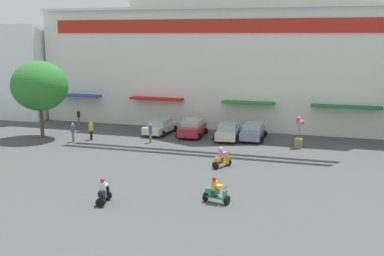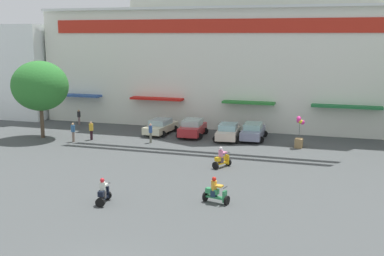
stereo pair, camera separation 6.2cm
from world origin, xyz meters
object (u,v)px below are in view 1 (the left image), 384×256
(scooter_rider_0, at_px, (222,159))
(pedestrian_0, at_px, (79,116))
(parked_car_1, at_px, (192,128))
(pedestrian_1, at_px, (91,130))
(pedestrian_3, at_px, (73,131))
(scooter_rider_5, at_px, (216,192))
(balloon_vendor_cart, at_px, (299,134))
(plaza_tree_0, at_px, (40,86))
(pedestrian_2, at_px, (150,132))
(parked_car_0, at_px, (160,126))
(parked_car_3, at_px, (253,131))
(scooter_rider_2, at_px, (104,193))
(parked_car_2, at_px, (228,132))

(scooter_rider_0, height_order, pedestrian_0, pedestrian_0)
(parked_car_1, bearing_deg, pedestrian_1, -153.96)
(pedestrian_1, bearing_deg, pedestrian_0, 128.47)
(pedestrian_0, bearing_deg, pedestrian_3, -63.22)
(scooter_rider_0, relative_size, scooter_rider_5, 0.99)
(scooter_rider_0, bearing_deg, pedestrian_3, 163.90)
(balloon_vendor_cart, bearing_deg, pedestrian_0, 171.43)
(plaza_tree_0, relative_size, pedestrian_2, 4.12)
(plaza_tree_0, relative_size, parked_car_1, 1.67)
(parked_car_0, xyz_separation_m, balloon_vendor_cart, (12.88, -1.78, 0.43))
(plaza_tree_0, xyz_separation_m, scooter_rider_0, (17.81, -4.84, -4.08))
(parked_car_3, height_order, scooter_rider_5, scooter_rider_5)
(parked_car_1, bearing_deg, plaza_tree_0, -160.67)
(pedestrian_2, distance_m, pedestrian_3, 6.75)
(scooter_rider_0, height_order, scooter_rider_5, scooter_rider_0)
(scooter_rider_2, relative_size, pedestrian_2, 0.89)
(parked_car_1, relative_size, balloon_vendor_cart, 1.60)
(parked_car_1, height_order, pedestrian_1, pedestrian_1)
(plaza_tree_0, relative_size, parked_car_3, 1.58)
(pedestrian_0, height_order, pedestrian_1, pedestrian_1)
(pedestrian_0, bearing_deg, parked_car_3, -4.78)
(pedestrian_2, bearing_deg, parked_car_0, 97.82)
(pedestrian_3, height_order, balloon_vendor_cart, balloon_vendor_cart)
(pedestrian_0, bearing_deg, balloon_vendor_cart, -8.57)
(pedestrian_3, relative_size, balloon_vendor_cart, 0.65)
(scooter_rider_2, bearing_deg, scooter_rider_5, 18.44)
(scooter_rider_5, bearing_deg, plaza_tree_0, 148.19)
(parked_car_1, xyz_separation_m, scooter_rider_5, (6.41, -16.40, -0.19))
(parked_car_1, distance_m, pedestrian_1, 9.07)
(pedestrian_1, bearing_deg, pedestrian_2, 4.65)
(parked_car_2, height_order, pedestrian_2, pedestrian_2)
(scooter_rider_0, height_order, balloon_vendor_cart, balloon_vendor_cart)
(parked_car_1, bearing_deg, pedestrian_3, -150.54)
(parked_car_0, height_order, scooter_rider_2, scooter_rider_2)
(balloon_vendor_cart, bearing_deg, scooter_rider_2, -118.47)
(scooter_rider_2, distance_m, pedestrian_0, 24.23)
(plaza_tree_0, bearing_deg, pedestrian_3, -11.46)
(parked_car_1, distance_m, scooter_rider_0, 10.59)
(plaza_tree_0, bearing_deg, parked_car_2, 13.91)
(plaza_tree_0, height_order, scooter_rider_0, plaza_tree_0)
(parked_car_1, distance_m, pedestrian_2, 4.44)
(pedestrian_1, xyz_separation_m, pedestrian_2, (5.46, 0.44, 0.04))
(parked_car_0, xyz_separation_m, scooter_rider_2, (3.74, -18.62, -0.09))
(parked_car_1, xyz_separation_m, pedestrian_0, (-12.79, 1.87, 0.13))
(plaza_tree_0, relative_size, parked_car_2, 1.66)
(plaza_tree_0, xyz_separation_m, scooter_rider_2, (13.33, -13.87, -4.07))
(pedestrian_3, bearing_deg, parked_car_1, 29.46)
(parked_car_2, xyz_separation_m, scooter_rider_2, (-2.89, -17.89, -0.12))
(pedestrian_0, bearing_deg, parked_car_1, -8.31)
(scooter_rider_2, bearing_deg, pedestrian_2, 102.26)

